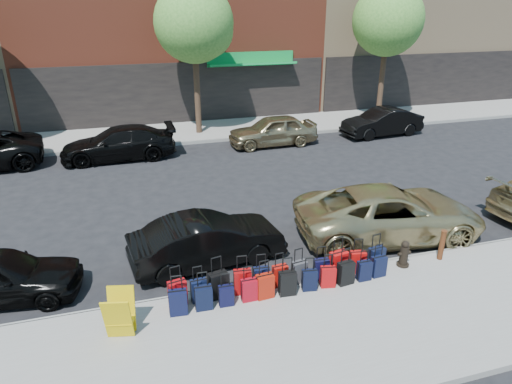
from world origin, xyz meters
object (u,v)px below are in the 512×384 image
object	(u,v)px
fire_hydrant	(404,254)
car_far_2	(273,130)
tree_right	(390,22)
car_far_1	(118,143)
car_near_2	(389,213)
tree_center	(197,25)
display_rack	(120,314)
bollard	(442,244)
car_far_3	(382,122)
suitcase_front_5	(280,276)
car_near_1	(208,241)

from	to	relation	value
fire_hydrant	car_far_2	world-z (taller)	car_far_2
tree_right	car_far_1	distance (m)	15.69
car_near_2	car_far_2	distance (m)	9.78
tree_center	display_rack	bearing A→B (deg)	-106.36
tree_right	bollard	size ratio (longest dim) A/B	8.61
display_rack	tree_right	bearing A→B (deg)	58.50
tree_right	car_far_3	size ratio (longest dim) A/B	1.72
car_far_3	suitcase_front_5	bearing A→B (deg)	-45.27
display_rack	car_far_3	xyz separation A→B (m)	(13.31, 12.20, 0.06)
fire_hydrant	car_near_2	xyz separation A→B (m)	(0.62, 1.77, 0.28)
fire_hydrant	display_rack	distance (m)	7.10
tree_right	car_far_3	world-z (taller)	tree_right
tree_center	car_far_3	xyz separation A→B (m)	(8.91, -2.79, -4.71)
suitcase_front_5	car_far_2	size ratio (longest dim) A/B	0.20
car_near_1	car_near_2	size ratio (longest dim) A/B	0.74
fire_hydrant	car_near_2	world-z (taller)	car_near_2
suitcase_front_5	car_far_3	bearing A→B (deg)	45.27
display_rack	bollard	bearing A→B (deg)	17.85
tree_right	car_near_1	xyz separation A→B (m)	(-12.61, -12.52, -4.74)
tree_right	car_near_1	bearing A→B (deg)	-135.21
fire_hydrant	display_rack	world-z (taller)	display_rack
fire_hydrant	bollard	distance (m)	1.13
car_near_2	display_rack	bearing A→B (deg)	114.70
car_far_2	tree_right	bearing A→B (deg)	109.07
display_rack	suitcase_front_5	bearing A→B (deg)	24.33
bollard	car_far_1	size ratio (longest dim) A/B	0.17
tree_right	car_far_2	world-z (taller)	tree_right
bollard	car_near_2	size ratio (longest dim) A/B	0.15
display_rack	car_far_2	world-z (taller)	car_far_2
car_near_2	car_far_1	bearing A→B (deg)	44.80
tree_right	car_near_2	xyz separation A→B (m)	(-7.21, -12.57, -4.65)
car_far_2	car_far_3	xyz separation A→B (m)	(5.94, 0.01, -0.03)
fire_hydrant	car_far_1	xyz separation A→B (m)	(-6.86, 11.50, 0.23)
display_rack	car_far_1	size ratio (longest dim) A/B	0.20
car_near_1	car_far_2	distance (m)	10.97
car_far_2	fire_hydrant	bearing A→B (deg)	-2.73
bollard	car_near_1	distance (m)	6.18
tree_right	suitcase_front_5	xyz separation A→B (m)	(-11.20, -14.27, -4.99)
tree_center	car_near_1	world-z (taller)	tree_center
car_far_3	car_near_2	bearing A→B (deg)	-35.22
bollard	car_far_3	world-z (taller)	car_far_3
suitcase_front_5	car_far_3	world-z (taller)	car_far_3
fire_hydrant	car_far_1	size ratio (longest dim) A/B	0.15
car_far_1	fire_hydrant	bearing A→B (deg)	30.29
bollard	display_rack	bearing A→B (deg)	-175.48
car_near_1	car_near_2	distance (m)	5.40
tree_center	car_far_1	world-z (taller)	tree_center
car_far_2	display_rack	bearing A→B (deg)	-32.38
suitcase_front_5	bollard	xyz separation A→B (m)	(4.49, -0.07, 0.16)
display_rack	car_far_3	distance (m)	18.06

